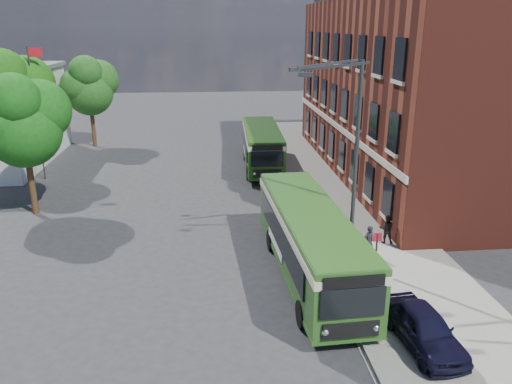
{
  "coord_description": "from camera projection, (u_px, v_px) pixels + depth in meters",
  "views": [
    {
      "loc": [
        -0.86,
        -21.75,
        10.3
      ],
      "look_at": [
        1.38,
        2.25,
        2.2
      ],
      "focal_mm": 35.0,
      "sensor_mm": 36.0,
      "label": 1
    }
  ],
  "objects": [
    {
      "name": "bus_front",
      "position": [
        310.0,
        236.0,
        21.04
      ],
      "size": [
        3.12,
        11.42,
        3.02
      ],
      "color": "#2C5B1F",
      "rests_on": "ground"
    },
    {
      "name": "brick_office",
      "position": [
        425.0,
        76.0,
        34.23
      ],
      "size": [
        12.1,
        26.0,
        14.2
      ],
      "color": "maroon",
      "rests_on": "ground"
    },
    {
      "name": "tree_mid",
      "position": [
        11.0,
        92.0,
        33.36
      ],
      "size": [
        5.28,
        5.02,
        8.91
      ],
      "color": "#382614",
      "rests_on": "ground"
    },
    {
      "name": "parked_car",
      "position": [
        424.0,
        328.0,
        16.44
      ],
      "size": [
        1.94,
        3.98,
        1.31
      ],
      "primitive_type": "imported",
      "rotation": [
        0.0,
        0.0,
        0.11
      ],
      "color": "black",
      "rests_on": "pavement"
    },
    {
      "name": "tree_left",
      "position": [
        23.0,
        120.0,
        26.9
      ],
      "size": [
        4.74,
        4.51,
        8.01
      ],
      "color": "#382614",
      "rests_on": "ground"
    },
    {
      "name": "tree_right",
      "position": [
        89.0,
        85.0,
        42.78
      ],
      "size": [
        4.7,
        4.47,
        7.93
      ],
      "color": "#382614",
      "rests_on": "ground"
    },
    {
      "name": "street_lamp",
      "position": [
        347.0,
        163.0,
        20.9
      ],
      "size": [
        2.96,
        2.38,
        9.0
      ],
      "color": "#37393C",
      "rests_on": "ground"
    },
    {
      "name": "bus_stop_sign",
      "position": [
        376.0,
        256.0,
        19.94
      ],
      "size": [
        0.35,
        0.08,
        2.52
      ],
      "color": "#37393C",
      "rests_on": "ground"
    },
    {
      "name": "pedestrian_b",
      "position": [
        386.0,
        229.0,
        24.26
      ],
      "size": [
        0.82,
        0.7,
        1.45
      ],
      "primitive_type": "imported",
      "rotation": [
        0.0,
        0.0,
        2.9
      ],
      "color": "black",
      "rests_on": "pavement"
    },
    {
      "name": "flagpole",
      "position": [
        36.0,
        109.0,
        33.48
      ],
      "size": [
        0.95,
        0.1,
        9.0
      ],
      "color": "#37393C",
      "rests_on": "ground"
    },
    {
      "name": "pavement",
      "position": [
        335.0,
        192.0,
        32.03
      ],
      "size": [
        6.0,
        48.0,
        0.15
      ],
      "primitive_type": "cube",
      "color": "gray",
      "rests_on": "ground"
    },
    {
      "name": "bus_rear",
      "position": [
        262.0,
        144.0,
        37.39
      ],
      "size": [
        2.91,
        10.15,
        3.02
      ],
      "color": "#235412",
      "rests_on": "ground"
    },
    {
      "name": "pedestrian_a",
      "position": [
        368.0,
        242.0,
        22.73
      ],
      "size": [
        0.65,
        0.55,
        1.53
      ],
      "primitive_type": "imported",
      "rotation": [
        0.0,
        0.0,
        3.51
      ],
      "color": "black",
      "rests_on": "pavement"
    },
    {
      "name": "ground",
      "position": [
        232.0,
        251.0,
        23.89
      ],
      "size": [
        120.0,
        120.0,
        0.0
      ],
      "primitive_type": "plane",
      "color": "#2A2A2D",
      "rests_on": "ground"
    },
    {
      "name": "kerb_line",
      "position": [
        288.0,
        195.0,
        31.78
      ],
      "size": [
        0.12,
        48.0,
        0.01
      ],
      "primitive_type": "cube",
      "color": "beige",
      "rests_on": "ground"
    }
  ]
}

